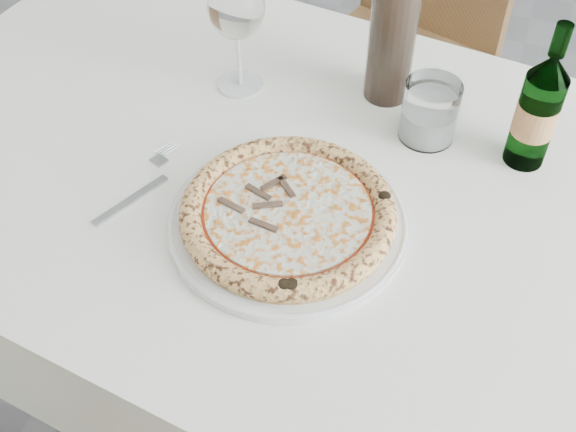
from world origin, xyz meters
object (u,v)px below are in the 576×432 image
at_px(tumbler, 429,115).
at_px(wine_bottle, 394,26).
at_px(beer_bottle, 538,110).
at_px(plate, 288,222).
at_px(chair_far, 413,21).
at_px(wine_glass, 236,9).
at_px(dining_table, 311,221).
at_px(pizza, 288,213).

bearing_deg(tumbler, wine_bottle, 136.92).
distance_m(tumbler, beer_bottle, 0.15).
distance_m(plate, beer_bottle, 0.37).
relative_size(plate, wine_bottle, 1.09).
bearing_deg(plate, chair_far, 90.86).
bearing_deg(wine_glass, chair_far, 75.75).
bearing_deg(wine_bottle, tumbler, -43.08).
xyz_separation_m(chair_far, plate, (0.01, -0.90, 0.23)).
distance_m(wine_glass, tumbler, 0.32).
bearing_deg(wine_glass, dining_table, -42.44).
relative_size(dining_table, tumbler, 15.92).
distance_m(chair_far, pizza, 0.94).
xyz_separation_m(pizza, wine_bottle, (0.05, 0.32, 0.10)).
bearing_deg(dining_table, wine_bottle, 77.48).
bearing_deg(plate, beer_bottle, 41.13).
xyz_separation_m(tumbler, wine_bottle, (-0.08, 0.08, 0.08)).
height_order(pizza, wine_glass, wine_glass).
height_order(pizza, wine_bottle, wine_bottle).
distance_m(dining_table, tumbler, 0.24).
height_order(dining_table, chair_far, chair_far).
height_order(wine_glass, tumbler, wine_glass).
distance_m(plate, wine_bottle, 0.34).
bearing_deg(pizza, wine_bottle, 81.32).
relative_size(chair_far, wine_glass, 4.82).
xyz_separation_m(beer_bottle, wine_bottle, (-0.23, 0.08, 0.03)).
relative_size(dining_table, pizza, 5.19).
relative_size(plate, beer_bottle, 1.41).
xyz_separation_m(pizza, beer_bottle, (0.28, 0.24, 0.06)).
distance_m(dining_table, beer_bottle, 0.36).
distance_m(dining_table, chair_far, 0.81).
relative_size(dining_table, plate, 4.65).
height_order(chair_far, wine_glass, wine_glass).
bearing_deg(dining_table, tumbler, 47.44).
xyz_separation_m(chair_far, wine_bottle, (0.06, -0.58, 0.35)).
xyz_separation_m(wine_glass, tumbler, (0.31, -0.02, -0.10)).
xyz_separation_m(plate, pizza, (-0.00, -0.00, 0.02)).
bearing_deg(wine_bottle, chair_far, 96.11).
xyz_separation_m(plate, wine_glass, (-0.18, 0.26, 0.13)).
bearing_deg(tumbler, beer_bottle, -1.12).
height_order(pizza, tumbler, tumbler).
relative_size(chair_far, wine_bottle, 3.21).
distance_m(wine_glass, beer_bottle, 0.45).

